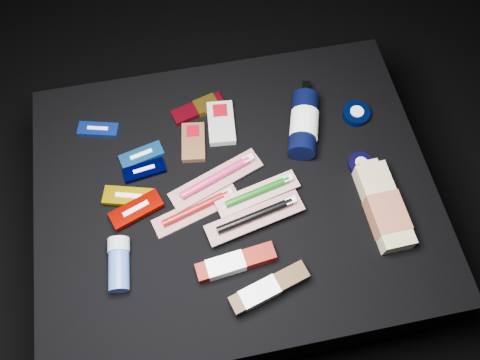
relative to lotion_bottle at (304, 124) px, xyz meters
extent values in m
plane|color=black|center=(-0.20, -0.13, -0.44)|extent=(3.00, 3.00, 0.00)
cube|color=black|center=(-0.20, -0.13, -0.24)|extent=(0.98, 0.78, 0.40)
cube|color=#1233AF|center=(-0.52, 0.10, -0.03)|extent=(0.11, 0.06, 0.01)
cube|color=silver|center=(-0.52, 0.10, -0.03)|extent=(0.05, 0.02, 0.01)
cube|color=#1556A5|center=(-0.42, 0.00, -0.03)|extent=(0.12, 0.07, 0.01)
cube|color=silver|center=(-0.42, 0.00, -0.03)|extent=(0.06, 0.02, 0.01)
cube|color=black|center=(-0.42, -0.04, -0.02)|extent=(0.11, 0.05, 0.01)
cube|color=silver|center=(-0.42, -0.04, -0.02)|extent=(0.05, 0.02, 0.01)
cube|color=#C6A300|center=(-0.46, -0.11, -0.02)|extent=(0.13, 0.08, 0.01)
cube|color=silver|center=(-0.46, -0.11, -0.02)|extent=(0.06, 0.03, 0.02)
cube|color=#8A0600|center=(-0.45, -0.15, -0.02)|extent=(0.14, 0.09, 0.01)
cube|color=silver|center=(-0.45, -0.15, -0.02)|extent=(0.07, 0.03, 0.02)
cube|color=#59351B|center=(-0.28, 0.02, -0.03)|extent=(0.07, 0.12, 0.02)
cube|color=maroon|center=(-0.28, 0.05, -0.03)|extent=(0.04, 0.04, 0.02)
cube|color=#A8A8A1|center=(-0.20, 0.06, -0.03)|extent=(0.08, 0.13, 0.02)
cube|color=maroon|center=(-0.20, 0.09, -0.02)|extent=(0.04, 0.04, 0.02)
cube|color=maroon|center=(-0.26, 0.12, -0.03)|extent=(0.15, 0.08, 0.02)
cube|color=#AF841C|center=(-0.23, 0.12, -0.03)|extent=(0.07, 0.06, 0.02)
cylinder|color=black|center=(0.00, 0.00, 0.00)|extent=(0.12, 0.19, 0.07)
cylinder|color=white|center=(0.00, -0.01, 0.00)|extent=(0.09, 0.10, 0.07)
cylinder|color=black|center=(0.03, 0.09, 0.00)|extent=(0.03, 0.03, 0.02)
cube|color=black|center=(0.04, 0.12, -0.01)|extent=(0.03, 0.04, 0.02)
cylinder|color=black|center=(0.15, 0.02, -0.03)|extent=(0.07, 0.07, 0.02)
cylinder|color=white|center=(0.15, 0.02, -0.02)|extent=(0.04, 0.04, 0.02)
cylinder|color=black|center=(0.12, -0.13, -0.03)|extent=(0.06, 0.06, 0.02)
cylinder|color=beige|center=(0.12, -0.13, -0.03)|extent=(0.03, 0.03, 0.02)
cube|color=#C5B586|center=(0.13, -0.25, -0.01)|extent=(0.08, 0.22, 0.04)
cube|color=#A0583C|center=(0.13, -0.28, -0.01)|extent=(0.08, 0.10, 0.05)
cube|color=#C5B586|center=(0.13, -0.14, -0.01)|extent=(0.05, 0.02, 0.03)
cylinder|color=#3358AC|center=(-0.50, -0.29, -0.01)|extent=(0.05, 0.09, 0.05)
cylinder|color=#96A4B7|center=(-0.49, -0.23, -0.01)|extent=(0.05, 0.04, 0.05)
cube|color=#A39E98|center=(-0.31, -0.17, -0.03)|extent=(0.22, 0.11, 0.01)
cylinder|color=maroon|center=(-0.31, -0.17, -0.02)|extent=(0.17, 0.07, 0.02)
cube|color=#BBBAB6|center=(-0.23, -0.14, -0.02)|extent=(0.03, 0.02, 0.01)
cube|color=#B0A9A5|center=(-0.25, -0.10, -0.03)|extent=(0.25, 0.14, 0.01)
cylinder|color=#B91951|center=(-0.25, -0.10, -0.01)|extent=(0.19, 0.09, 0.02)
cube|color=silver|center=(-0.16, -0.07, -0.01)|extent=(0.03, 0.02, 0.01)
cube|color=silver|center=(-0.15, -0.16, -0.02)|extent=(0.21, 0.09, 0.01)
cylinder|color=#094E0C|center=(-0.15, -0.16, -0.01)|extent=(0.16, 0.05, 0.02)
cube|color=white|center=(-0.08, -0.14, -0.01)|extent=(0.03, 0.02, 0.01)
cube|color=#A39C99|center=(-0.17, -0.22, -0.01)|extent=(0.24, 0.10, 0.01)
cylinder|color=black|center=(-0.17, -0.22, 0.00)|extent=(0.19, 0.06, 0.02)
cube|color=white|center=(-0.08, -0.20, 0.00)|extent=(0.03, 0.02, 0.01)
cube|color=#700B05|center=(-0.24, -0.32, -0.02)|extent=(0.19, 0.06, 0.03)
cube|color=white|center=(-0.26, -0.32, -0.02)|extent=(0.09, 0.05, 0.04)
cube|color=#402914|center=(-0.18, -0.39, -0.01)|extent=(0.19, 0.09, 0.03)
cube|color=white|center=(-0.20, -0.40, -0.01)|extent=(0.09, 0.06, 0.04)
camera|label=1|loc=(-0.28, -0.60, 1.02)|focal=35.00mm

